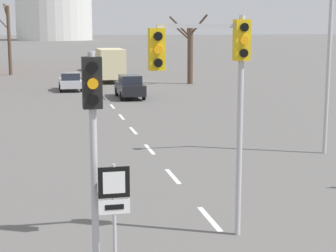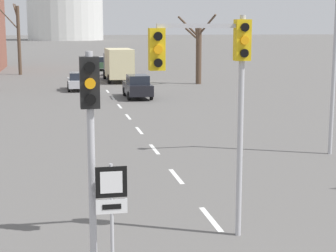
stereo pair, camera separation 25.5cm
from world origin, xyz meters
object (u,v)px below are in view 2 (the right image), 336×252
sedan_near_left (137,86)px  sedan_near_right (79,81)px  street_lamp_right (323,43)px  route_sign_post (112,206)px  sedan_mid_centre (102,63)px  traffic_signal_near_left (91,126)px  delivery_truck (118,64)px  sedan_far_left (116,68)px  traffic_signal_centre_tall (213,71)px

sedan_near_left → sedan_near_right: sedan_near_left is taller
street_lamp_right → sedan_near_left: size_ratio=1.57×
route_sign_post → sedan_mid_centre: size_ratio=0.62×
traffic_signal_near_left → sedan_near_left: traffic_signal_near_left is taller
sedan_near_right → delivery_truck: size_ratio=0.57×
traffic_signal_near_left → route_sign_post: 1.57m
traffic_signal_near_left → route_sign_post: size_ratio=1.81×
sedan_near_right → sedan_far_left: (4.57, 13.72, 0.04)m
traffic_signal_near_left → traffic_signal_centre_tall: bearing=36.6°
sedan_mid_centre → delivery_truck: (0.37, -14.66, 0.86)m
sedan_mid_centre → delivery_truck: size_ratio=0.57×
sedan_near_right → sedan_mid_centre: size_ratio=1.00×
traffic_signal_near_left → route_sign_post: bearing=-33.7°
route_sign_post → sedan_far_left: bearing=84.0°
street_lamp_right → sedan_near_left: 20.79m
route_sign_post → sedan_near_left: route_sign_post is taller
route_sign_post → sedan_mid_centre: route_sign_post is taller
traffic_signal_near_left → sedan_near_right: 36.45m
street_lamp_right → sedan_mid_centre: size_ratio=1.72×
route_sign_post → sedan_far_left: 50.58m
traffic_signal_near_left → sedan_near_right: size_ratio=1.13×
sedan_mid_centre → delivery_truck: delivery_truck is taller
sedan_near_left → delivery_truck: delivery_truck is taller
traffic_signal_centre_tall → sedan_mid_centre: bearing=88.2°
sedan_far_left → delivery_truck: (-0.51, -6.59, 0.91)m
sedan_far_left → delivery_truck: bearing=-94.4°
route_sign_post → sedan_near_left: 30.84m
traffic_signal_near_left → traffic_signal_centre_tall: size_ratio=0.87×
traffic_signal_centre_tall → sedan_far_left: traffic_signal_centre_tall is taller
sedan_near_right → route_sign_post: bearing=-91.2°
sedan_far_left → delivery_truck: 6.68m
route_sign_post → sedan_mid_centre: bearing=85.6°
traffic_signal_centre_tall → street_lamp_right: (6.72, 8.03, 0.40)m
traffic_signal_centre_tall → sedan_near_right: 34.33m
traffic_signal_centre_tall → sedan_mid_centre: 56.02m
traffic_signal_near_left → delivery_truck: (5.16, 43.47, -1.57)m
traffic_signal_near_left → traffic_signal_centre_tall: (3.01, 2.24, 0.83)m
traffic_signal_centre_tall → sedan_near_right: bearing=93.2°
traffic_signal_near_left → sedan_mid_centre: (4.79, 58.13, -2.43)m
street_lamp_right → sedan_near_right: bearing=108.3°
traffic_signal_near_left → sedan_far_left: size_ratio=1.18×
street_lamp_right → delivery_truck: 33.63m
street_lamp_right → delivery_truck: bearing=97.8°
sedan_near_left → sedan_far_left: (0.52, 19.85, -0.07)m
sedan_mid_centre → sedan_far_left: bearing=-83.8°
traffic_signal_centre_tall → sedan_near_left: traffic_signal_centre_tall is taller
traffic_signal_centre_tall → sedan_mid_centre: traffic_signal_centre_tall is taller
traffic_signal_near_left → sedan_far_left: traffic_signal_near_left is taller
sedan_near_right → traffic_signal_centre_tall: bearing=-86.8°
sedan_near_left → delivery_truck: bearing=89.9°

